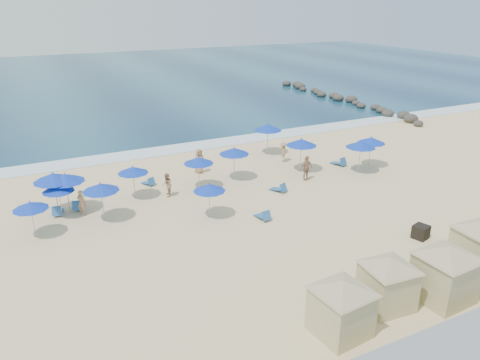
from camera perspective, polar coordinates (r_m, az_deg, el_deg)
name	(u,v)px	position (r m, az deg, el deg)	size (l,w,h in m)	color
ground	(281,218)	(27.66, 4.97, -4.69)	(160.00, 160.00, 0.00)	beige
ocean	(99,80)	(78.16, -16.79, 11.58)	(160.00, 80.00, 0.06)	#0D304B
surf_line	(188,147)	(40.72, -6.39, 3.98)	(160.00, 2.50, 0.08)	white
rock_jetty	(343,99)	(60.30, 12.42, 9.63)	(2.56, 26.66, 0.96)	#2D2925
trash_bin	(421,232)	(27.05, 21.17, -5.92)	(0.74, 0.74, 0.74)	black
cabana_0	(342,301)	(18.53, 12.30, -14.16)	(4.12, 4.12, 2.60)	#C2B785
cabana_1	(388,276)	(20.50, 17.64, -11.07)	(4.03, 4.03, 2.54)	#C2B785
cabana_2	(446,266)	(21.68, 23.83, -9.57)	(4.52, 4.52, 2.84)	#C2B785
umbrella_0	(58,188)	(28.99, -21.30, -0.95)	(1.85, 1.85, 2.10)	#A5A8AD
umbrella_1	(30,206)	(27.12, -24.20, -2.87)	(1.87, 1.87, 2.13)	#A5A8AD
umbrella_2	(53,177)	(29.41, -21.81, 0.31)	(2.34, 2.34, 2.67)	#A5A8AD
umbrella_3	(101,187)	(27.65, -16.63, -0.85)	(2.10, 2.10, 2.39)	#A5A8AD
umbrella_4	(133,170)	(30.34, -12.93, 1.21)	(1.96, 1.96, 2.23)	#A5A8AD
umbrella_5	(199,160)	(31.23, -5.08, 2.40)	(2.03, 2.03, 2.31)	#A5A8AD
umbrella_6	(209,188)	(27.01, -3.77, -0.93)	(1.91, 1.91, 2.17)	#A5A8AD
umbrella_7	(234,151)	(32.70, -0.72, 3.55)	(2.14, 2.14, 2.43)	#A5A8AD
umbrella_8	(301,142)	(34.55, 7.50, 4.58)	(2.27, 2.27, 2.59)	#A5A8AD
umbrella_9	(268,127)	(38.30, 3.41, 6.43)	(2.30, 2.30, 2.61)	#A5A8AD
umbrella_10	(361,144)	(35.16, 14.52, 4.23)	(2.19, 2.19, 2.50)	#A5A8AD
umbrella_11	(371,140)	(36.63, 15.71, 4.69)	(2.13, 2.13, 2.42)	#A5A8AD
umbrella_12	(65,178)	(29.32, -20.54, 0.25)	(2.26, 2.26, 2.57)	#A5A8AD
beach_chair_0	(58,211)	(29.95, -21.35, -3.56)	(0.80, 1.33, 0.68)	#2A5E9C
beach_chair_1	(78,206)	(30.24, -19.19, -3.00)	(0.77, 1.37, 0.72)	#2A5E9C
beach_chair_2	(149,182)	(32.89, -11.03, -0.26)	(0.86, 1.22, 0.61)	#2A5E9C
beach_chair_3	(263,216)	(27.38, 2.88, -4.39)	(0.62, 1.22, 0.65)	#2A5E9C
beach_chair_4	(280,188)	(31.28, 4.85, -1.04)	(0.95, 1.31, 0.66)	#2A5E9C
beach_chair_5	(340,162)	(36.91, 12.05, 2.12)	(0.82, 1.36, 0.70)	#2A5E9C
beachgoer_0	(82,203)	(29.23, -18.73, -2.62)	(0.58, 0.38, 1.58)	tan
beachgoer_1	(167,185)	(30.63, -8.90, -0.61)	(0.76, 0.60, 1.57)	tan
beachgoer_2	(306,168)	(33.30, 8.08, 1.46)	(1.05, 0.44, 1.78)	tan
beachgoer_3	(283,152)	(36.94, 5.26, 3.42)	(1.02, 0.58, 1.57)	tan
beachgoer_4	(199,161)	(34.46, -5.00, 2.34)	(0.90, 0.59, 1.85)	tan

